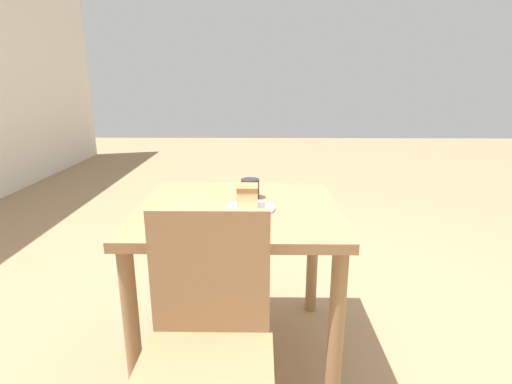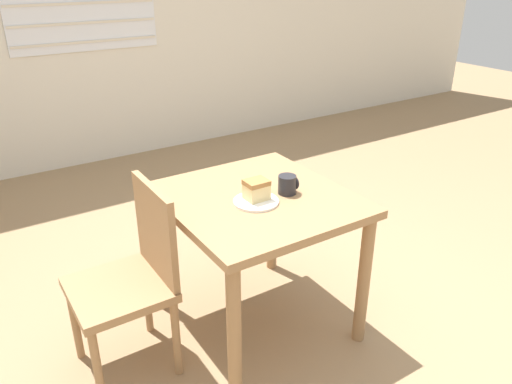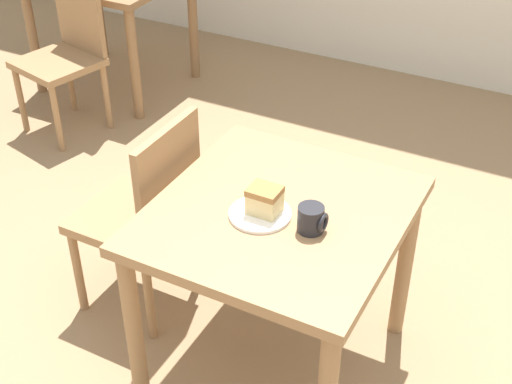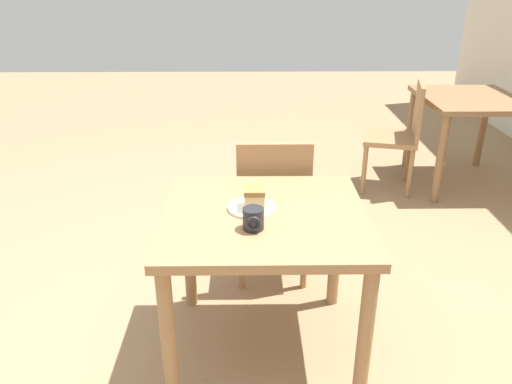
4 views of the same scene
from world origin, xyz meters
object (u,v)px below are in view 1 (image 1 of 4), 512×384
Objects in this scene: chair_near_window at (207,345)px; plate at (250,208)px; coffee_mug at (250,188)px; dining_table_near at (238,231)px; cake_slice at (248,196)px.

chair_near_window is 0.63m from plate.
coffee_mug is (0.18, 0.01, 0.04)m from plate.
plate is (0.56, -0.12, 0.26)m from chair_near_window.
coffee_mug is (0.74, -0.11, 0.29)m from chair_near_window.
chair_near_window reaches higher than coffee_mug.
coffee_mug is (0.14, -0.05, 0.16)m from dining_table_near.
coffee_mug is at bearing 81.25° from chair_near_window.
cake_slice reaches higher than coffee_mug.
dining_table_near is 9.35× the size of coffee_mug.
dining_table_near is at bearing 54.95° from cake_slice.
chair_near_window is 0.80m from coffee_mug.
cake_slice is (-0.03, -0.04, 0.17)m from dining_table_near.
coffee_mug is (0.17, -0.01, -0.01)m from cake_slice.
coffee_mug reaches higher than dining_table_near.
dining_table_near is at bearing 83.93° from chair_near_window.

